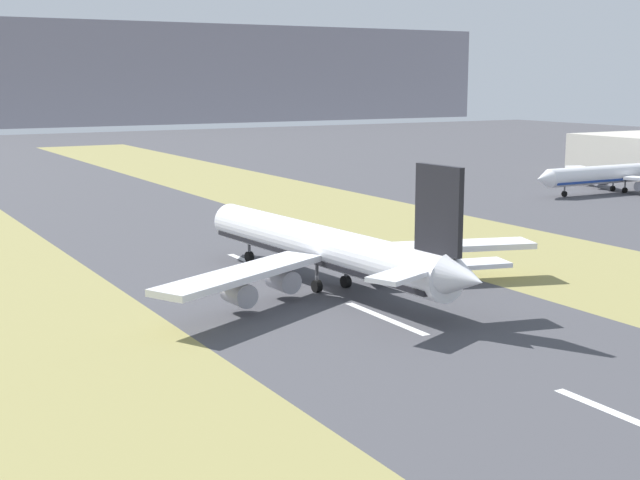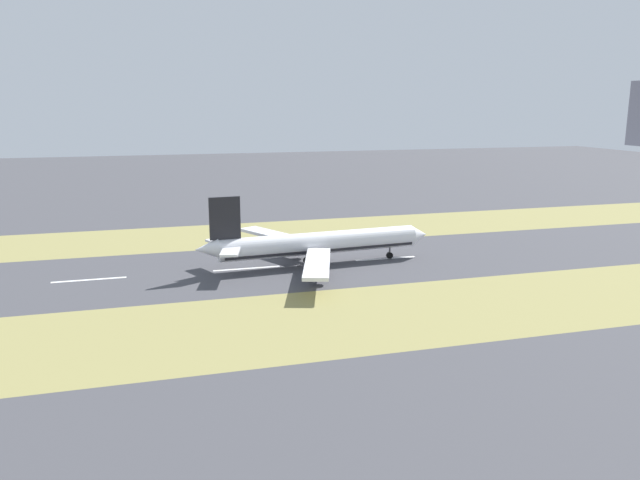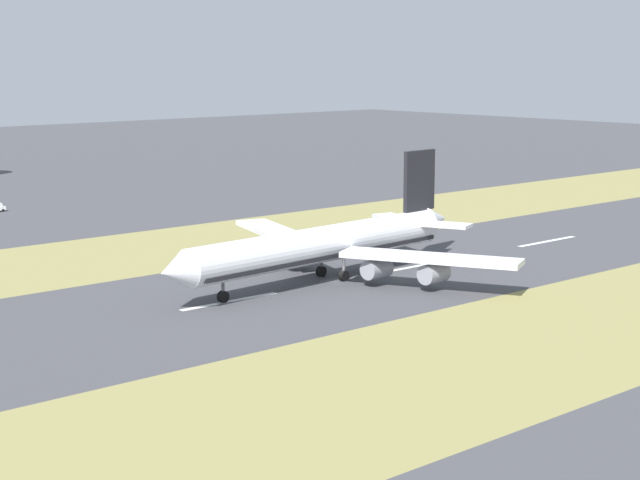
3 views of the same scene
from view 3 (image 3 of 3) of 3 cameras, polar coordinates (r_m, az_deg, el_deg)
name	(u,v)px [view 3 (image 3 of 3)]	position (r m, az deg, el deg)	size (l,w,h in m)	color
ground_plane	(339,281)	(178.29, 1.00, -2.19)	(800.00, 800.00, 0.00)	#424247
grass_median_west	(563,332)	(149.26, 12.83, -4.83)	(40.00, 600.00, 0.01)	olive
grass_median_east	(185,245)	(212.94, -7.24, -0.28)	(40.00, 600.00, 0.01)	olive
centreline_dash_near	(547,241)	(220.55, 12.02, -0.07)	(1.20, 18.00, 0.01)	silver
centreline_dash_mid	(410,267)	(190.25, 4.85, -1.45)	(1.20, 18.00, 0.01)	silver
centreline_dash_far	(230,301)	(164.16, -4.83, -3.28)	(1.20, 18.00, 0.01)	silver
airplane_main_jet	(328,244)	(177.99, 0.43, -0.23)	(63.94, 67.22, 20.20)	white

